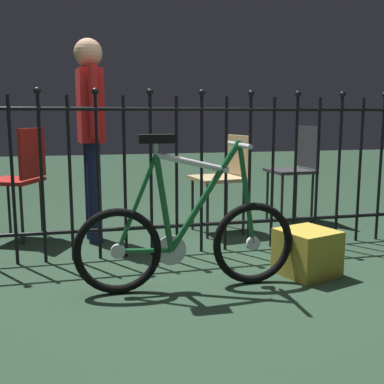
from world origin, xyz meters
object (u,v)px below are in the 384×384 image
(chair_charcoal, at_px, (298,163))
(person_visitor, at_px, (91,123))
(chair_red, at_px, (22,172))
(display_crate, at_px, (307,252))
(chair_tan, at_px, (226,172))
(bicycle, at_px, (187,237))

(chair_charcoal, distance_m, person_visitor, 2.02)
(chair_red, bearing_deg, display_crate, -36.00)
(chair_tan, xyz_separation_m, person_visitor, (-1.15, -0.04, 0.43))
(chair_tan, xyz_separation_m, chair_red, (-1.71, 0.14, 0.03))
(chair_tan, relative_size, display_crate, 2.59)
(display_crate, bearing_deg, chair_charcoal, 66.34)
(chair_tan, height_order, display_crate, chair_tan)
(chair_tan, bearing_deg, person_visitor, -177.80)
(chair_red, bearing_deg, person_visitor, -18.27)
(chair_charcoal, xyz_separation_m, chair_red, (-2.52, -0.11, -0.00))
(bicycle, bearing_deg, display_crate, 3.97)
(chair_charcoal, distance_m, chair_red, 2.52)
(chair_tan, height_order, chair_charcoal, chair_charcoal)
(chair_charcoal, bearing_deg, chair_red, -177.50)
(chair_red, bearing_deg, chair_tan, -4.72)
(bicycle, relative_size, display_crate, 4.03)
(person_visitor, distance_m, display_crate, 1.94)
(person_visitor, bearing_deg, display_crate, -41.86)
(display_crate, bearing_deg, bicycle, -176.03)
(display_crate, bearing_deg, chair_tan, 97.68)
(bicycle, height_order, chair_tan, bicycle)
(chair_charcoal, bearing_deg, bicycle, -133.60)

